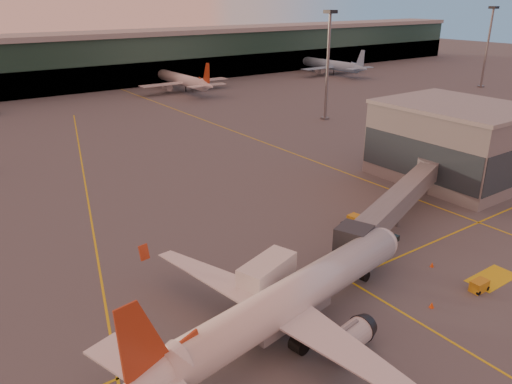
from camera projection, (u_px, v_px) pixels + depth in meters
ground at (347, 318)px, 47.31m from camera, size 600.00×600.00×0.00m
taxi_markings at (106, 194)px, 76.96m from camera, size 100.12×173.00×0.01m
terminal at (12, 66)px, 151.29m from camera, size 400.00×20.00×17.60m
gate_building at (454, 142)px, 81.32m from camera, size 18.40×22.40×12.60m
mast_east_near at (328, 58)px, 118.60m from camera, size 2.40×2.40×25.60m
mast_east_far at (488, 41)px, 162.34m from camera, size 2.40×2.40×25.60m
main_airplane at (286, 303)px, 43.76m from camera, size 34.80×31.54×10.53m
jet_bridge at (403, 197)px, 66.09m from camera, size 31.73×14.42×5.41m
catering_truck at (268, 280)px, 48.40m from camera, size 6.93×4.61×4.96m
gpu_cart at (479, 286)px, 51.57m from camera, size 2.04×1.21×1.16m
pushback_tug at (355, 223)px, 65.37m from camera, size 3.83×2.38×1.86m
cone_nose at (432, 265)px, 56.25m from camera, size 0.42×0.42×0.54m
cone_wing_left at (177, 257)px, 58.00m from camera, size 0.42×0.42×0.53m
cone_fwd at (432, 305)px, 48.86m from camera, size 0.48×0.48×0.60m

